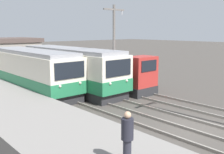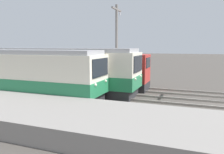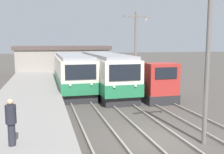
{
  "view_description": "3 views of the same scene",
  "coord_description": "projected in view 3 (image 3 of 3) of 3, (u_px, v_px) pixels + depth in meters",
  "views": [
    {
      "loc": [
        -11.73,
        -6.6,
        4.95
      ],
      "look_at": [
        0.59,
        7.07,
        1.67
      ],
      "focal_mm": 42.0,
      "sensor_mm": 36.0,
      "label": 1
    },
    {
      "loc": [
        -14.53,
        2.37,
        3.67
      ],
      "look_at": [
        1.17,
        8.25,
        1.31
      ],
      "focal_mm": 35.0,
      "sensor_mm": 36.0,
      "label": 2
    },
    {
      "loc": [
        -5.12,
        -10.93,
        4.52
      ],
      "look_at": [
        -0.07,
        8.45,
        1.86
      ],
      "focal_mm": 42.0,
      "sensor_mm": 36.0,
      "label": 3
    }
  ],
  "objects": [
    {
      "name": "track_center",
      "position": [
        162.0,
        137.0,
        12.4
      ],
      "size": [
        1.54,
        60.0,
        0.14
      ],
      "color": "gray",
      "rests_on": "ground"
    },
    {
      "name": "commuter_train_center",
      "position": [
        105.0,
        74.0,
        23.62
      ],
      "size": [
        2.84,
        12.01,
        3.52
      ],
      "color": "#28282B",
      "rests_on": "ground"
    },
    {
      "name": "person_on_platform",
      "position": [
        11.0,
        120.0,
        9.29
      ],
      "size": [
        0.38,
        0.38,
        1.71
      ],
      "color": "#282833",
      "rests_on": "platform_left"
    },
    {
      "name": "station_building",
      "position": [
        63.0,
        60.0,
        36.38
      ],
      "size": [
        12.6,
        6.3,
        4.03
      ],
      "color": "gray",
      "rests_on": "ground"
    },
    {
      "name": "catenary_mast_near",
      "position": [
        208.0,
        61.0,
        11.26
      ],
      "size": [
        2.0,
        0.2,
        6.82
      ],
      "color": "slate",
      "rests_on": "ground"
    },
    {
      "name": "platform_left",
      "position": [
        18.0,
        143.0,
        10.74
      ],
      "size": [
        4.5,
        54.0,
        0.84
      ],
      "primitive_type": "cube",
      "color": "gray",
      "rests_on": "ground"
    },
    {
      "name": "commuter_train_left",
      "position": [
        73.0,
        74.0,
        24.04
      ],
      "size": [
        2.84,
        11.11,
        3.43
      ],
      "color": "#28282B",
      "rests_on": "ground"
    },
    {
      "name": "track_left",
      "position": [
        105.0,
        143.0,
        11.7
      ],
      "size": [
        1.54,
        60.0,
        0.14
      ],
      "color": "gray",
      "rests_on": "ground"
    },
    {
      "name": "track_right",
      "position": [
        217.0,
        132.0,
        13.15
      ],
      "size": [
        1.54,
        60.0,
        0.14
      ],
      "color": "gray",
      "rests_on": "ground"
    },
    {
      "name": "ground_plane",
      "position": [
        159.0,
        139.0,
        12.36
      ],
      "size": [
        200.0,
        200.0,
        0.0
      ],
      "primitive_type": "plane",
      "color": "#47423D"
    },
    {
      "name": "shunting_locomotive",
      "position": [
        154.0,
        85.0,
        20.65
      ],
      "size": [
        2.4,
        4.8,
        3.0
      ],
      "color": "#28282B",
      "rests_on": "ground"
    },
    {
      "name": "catenary_mast_mid",
      "position": [
        136.0,
        53.0,
        20.04
      ],
      "size": [
        2.0,
        0.2,
        6.82
      ],
      "color": "slate",
      "rests_on": "ground"
    }
  ]
}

